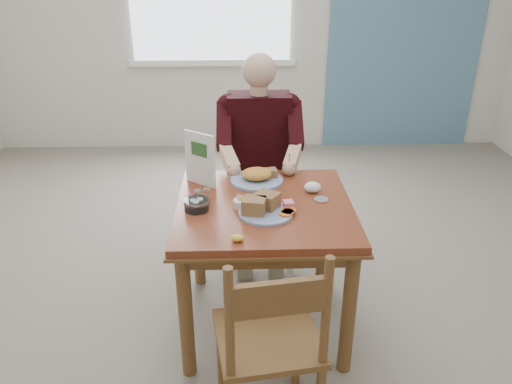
{
  "coord_description": "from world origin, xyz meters",
  "views": [
    {
      "loc": [
        -0.12,
        -2.3,
        1.89
      ],
      "look_at": [
        -0.04,
        0.0,
        0.82
      ],
      "focal_mm": 35.0,
      "sensor_mm": 36.0,
      "label": 1
    }
  ],
  "objects_px": {
    "chair_near": "(270,343)",
    "far_plate": "(258,177)",
    "near_plate": "(264,207)",
    "table": "(264,223)",
    "diner": "(259,146)",
    "chair_far": "(259,188)"
  },
  "relations": [
    {
      "from": "chair_far",
      "to": "near_plate",
      "type": "bearing_deg",
      "value": -90.37
    },
    {
      "from": "table",
      "to": "far_plate",
      "type": "relative_size",
      "value": 2.65
    },
    {
      "from": "table",
      "to": "diner",
      "type": "xyz_separation_m",
      "value": [
        0.0,
        0.71,
        0.17
      ]
    },
    {
      "from": "near_plate",
      "to": "table",
      "type": "bearing_deg",
      "value": 86.84
    },
    {
      "from": "chair_near",
      "to": "far_plate",
      "type": "xyz_separation_m",
      "value": [
        -0.02,
        1.01,
        0.3
      ]
    },
    {
      "from": "chair_far",
      "to": "far_plate",
      "type": "relative_size",
      "value": 2.74
    },
    {
      "from": "chair_near",
      "to": "near_plate",
      "type": "height_order",
      "value": "chair_near"
    },
    {
      "from": "table",
      "to": "diner",
      "type": "height_order",
      "value": "diner"
    },
    {
      "from": "chair_near",
      "to": "near_plate",
      "type": "distance_m",
      "value": 0.69
    },
    {
      "from": "chair_far",
      "to": "diner",
      "type": "height_order",
      "value": "diner"
    },
    {
      "from": "far_plate",
      "to": "near_plate",
      "type": "bearing_deg",
      "value": -87.24
    },
    {
      "from": "far_plate",
      "to": "diner",
      "type": "bearing_deg",
      "value": 86.67
    },
    {
      "from": "table",
      "to": "near_plate",
      "type": "bearing_deg",
      "value": -93.16
    },
    {
      "from": "near_plate",
      "to": "chair_near",
      "type": "bearing_deg",
      "value": -90.28
    },
    {
      "from": "diner",
      "to": "near_plate",
      "type": "height_order",
      "value": "diner"
    },
    {
      "from": "near_plate",
      "to": "far_plate",
      "type": "distance_m",
      "value": 0.39
    },
    {
      "from": "table",
      "to": "near_plate",
      "type": "relative_size",
      "value": 2.64
    },
    {
      "from": "table",
      "to": "chair_far",
      "type": "bearing_deg",
      "value": 90.0
    },
    {
      "from": "far_plate",
      "to": "table",
      "type": "bearing_deg",
      "value": -85.08
    },
    {
      "from": "table",
      "to": "chair_near",
      "type": "xyz_separation_m",
      "value": [
        -0.01,
        -0.73,
        -0.16
      ]
    },
    {
      "from": "diner",
      "to": "near_plate",
      "type": "xyz_separation_m",
      "value": [
        -0.01,
        -0.81,
        -0.03
      ]
    },
    {
      "from": "chair_near",
      "to": "diner",
      "type": "relative_size",
      "value": 0.69
    }
  ]
}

